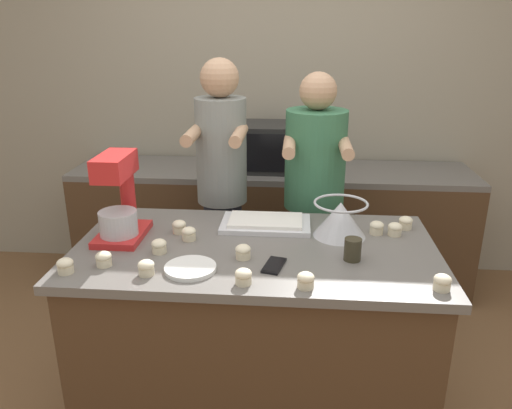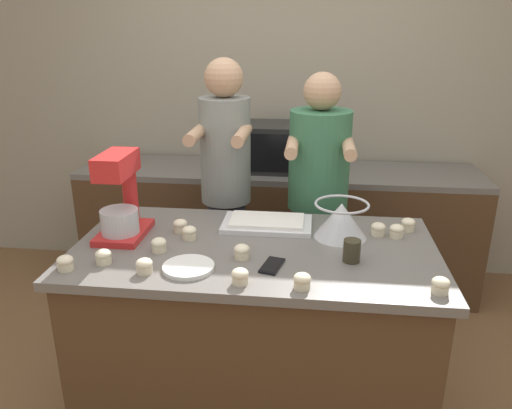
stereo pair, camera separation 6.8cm
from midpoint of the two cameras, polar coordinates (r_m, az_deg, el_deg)
The scene contains 25 objects.
back_wall at distance 3.78m, azimuth 3.60°, elevation 12.30°, with size 10.00×0.06×2.70m.
island_counter at distance 2.44m, azimuth 0.70°, elevation -14.65°, with size 1.60×0.86×0.93m.
back_counter at distance 3.68m, azimuth 2.98°, elevation -2.58°, with size 2.80×0.60×0.89m.
person_left at distance 2.88m, azimuth -2.76°, elevation 0.85°, with size 0.30×0.48×1.69m.
person_right at distance 2.87m, azimuth 7.67°, elevation -0.69°, with size 0.35×0.51×1.62m.
stand_mixer at distance 2.33m, azimuth -14.38°, elevation 0.46°, with size 0.20×0.30×0.39m.
mixing_bowl at distance 2.31m, azimuth 10.52°, elevation -1.65°, with size 0.25×0.25×0.17m.
baking_tray at distance 2.41m, azimuth 2.07°, elevation -2.14°, with size 0.43×0.25×0.04m.
microwave_oven at distance 3.49m, azimuth 2.73°, elevation 6.61°, with size 0.47×0.38×0.32m.
cell_phone at distance 2.03m, azimuth 2.81°, elevation -6.98°, with size 0.10×0.16×0.01m.
drinking_glass at distance 2.10m, azimuth 11.80°, elevation -5.20°, with size 0.07×0.07×0.09m.
small_plate at distance 2.02m, azimuth -6.77°, elevation -7.13°, with size 0.21×0.21×0.02m.
cupcake_0 at distance 2.28m, azimuth -6.79°, elevation -3.22°, with size 0.06×0.06×0.06m.
cupcake_1 at distance 1.96m, azimuth 21.28°, elevation -8.60°, with size 0.06×0.06×0.06m.
cupcake_2 at distance 1.89m, azimuth -0.80°, elevation -8.20°, with size 0.06×0.06×0.06m.
cupcake_3 at distance 2.13m, azimuth -16.17°, elevation -5.73°, with size 0.06×0.06×0.06m.
cupcake_4 at distance 2.09m, azimuth -0.70°, elevation -5.39°, with size 0.06×0.06×0.06m.
cupcake_5 at distance 2.39m, azimuth 16.57°, elevation -2.91°, with size 0.06×0.06×0.06m.
cupcake_6 at distance 2.48m, azimuth 17.74°, elevation -2.19°, with size 0.06×0.06×0.06m.
cupcake_7 at distance 2.12m, azimuth -20.12°, elevation -6.28°, with size 0.06×0.06×0.06m.
cupcake_8 at distance 1.87m, azimuth 6.34°, elevation -8.67°, with size 0.06×0.06×0.06m.
cupcake_9 at distance 2.18m, azimuth -10.16°, elevation -4.54°, with size 0.06×0.06×0.06m.
cupcake_10 at distance 2.01m, azimuth -11.69°, elevation -6.88°, with size 0.06×0.06×0.06m.
cupcake_11 at distance 2.37m, azimuth -7.83°, elevation -2.41°, with size 0.06×0.06×0.06m.
cupcake_12 at distance 2.38m, azimuth 14.59°, elevation -2.74°, with size 0.06×0.06×0.06m.
Camera 2 is at (0.24, -1.99, 1.85)m, focal length 35.00 mm.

